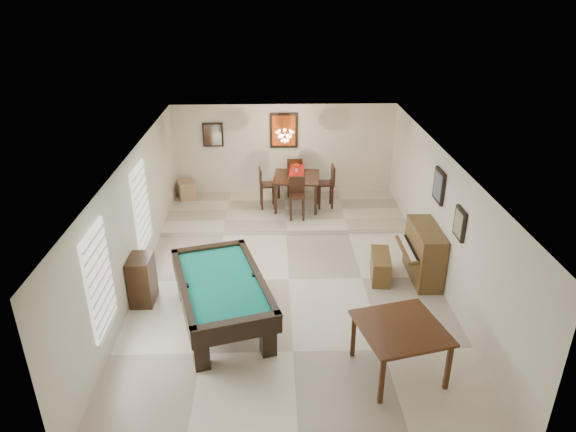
{
  "coord_description": "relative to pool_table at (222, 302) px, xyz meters",
  "views": [
    {
      "loc": [
        -0.28,
        -8.99,
        5.57
      ],
      "look_at": [
        0.0,
        0.6,
        1.15
      ],
      "focal_mm": 32.0,
      "sensor_mm": 36.0,
      "label": 1
    }
  ],
  "objects": [
    {
      "name": "right_picture_lower",
      "position": [
        4.17,
        0.43,
        1.27
      ],
      "size": [
        0.06,
        0.45,
        0.55
      ],
      "primitive_type": "cube",
      "color": "gray",
      "rests_on": "wall_right"
    },
    {
      "name": "right_picture_upper",
      "position": [
        4.17,
        1.73,
        1.47
      ],
      "size": [
        0.06,
        0.55,
        0.65
      ],
      "primitive_type": "cube",
      "color": "slate",
      "rests_on": "wall_right"
    },
    {
      "name": "ground_plane",
      "position": [
        1.21,
        1.43,
        -0.44
      ],
      "size": [
        6.0,
        9.0,
        0.02
      ],
      "primitive_type": "cube",
      "color": "beige"
    },
    {
      "name": "ceiling",
      "position": [
        1.21,
        1.43,
        2.17
      ],
      "size": [
        6.0,
        9.0,
        0.04
      ],
      "primitive_type": "cube",
      "color": "white",
      "rests_on": "wall_back"
    },
    {
      "name": "dining_table",
      "position": [
        1.52,
        4.88,
        0.17
      ],
      "size": [
        1.26,
        1.26,
        0.97
      ],
      "primitive_type": null,
      "rotation": [
        0.0,
        0.0,
        -0.09
      ],
      "color": "black",
      "rests_on": "dining_step"
    },
    {
      "name": "chandelier",
      "position": [
        1.21,
        4.63,
        1.77
      ],
      "size": [
        0.44,
        0.44,
        0.6
      ],
      "primitive_type": null,
      "color": "#FFE5B2",
      "rests_on": "ceiling"
    },
    {
      "name": "square_table",
      "position": [
        2.82,
        -1.33,
        -0.01
      ],
      "size": [
        1.48,
        1.48,
        0.85
      ],
      "primitive_type": null,
      "rotation": [
        0.0,
        0.0,
        0.24
      ],
      "color": "#381D0E",
      "rests_on": "ground_plane"
    },
    {
      "name": "dining_chair_west",
      "position": [
        0.76,
        4.85,
        0.23
      ],
      "size": [
        0.45,
        0.45,
        1.09
      ],
      "primitive_type": null,
      "rotation": [
        0.0,
        0.0,
        1.68
      ],
      "color": "black",
      "rests_on": "dining_step"
    },
    {
      "name": "dining_chair_south",
      "position": [
        1.5,
        4.13,
        0.21
      ],
      "size": [
        0.39,
        0.39,
        1.05
      ],
      "primitive_type": null,
      "rotation": [
        0.0,
        0.0,
        -0.0
      ],
      "color": "black",
      "rests_on": "dining_step"
    },
    {
      "name": "back_painting",
      "position": [
        1.21,
        5.89,
        1.47
      ],
      "size": [
        0.75,
        0.06,
        0.95
      ],
      "primitive_type": "cube",
      "color": "#D84C14",
      "rests_on": "wall_back"
    },
    {
      "name": "dining_step",
      "position": [
        1.21,
        4.68,
        -0.37
      ],
      "size": [
        6.0,
        2.5,
        0.12
      ],
      "primitive_type": "cube",
      "color": "beige",
      "rests_on": "ground_plane"
    },
    {
      "name": "wall_back",
      "position": [
        1.21,
        5.93,
        0.87
      ],
      "size": [
        6.0,
        0.04,
        2.6
      ],
      "primitive_type": "cube",
      "color": "silver",
      "rests_on": "ground_plane"
    },
    {
      "name": "dining_chair_east",
      "position": [
        2.27,
        4.85,
        0.25
      ],
      "size": [
        0.44,
        0.44,
        1.13
      ],
      "primitive_type": null,
      "rotation": [
        0.0,
        0.0,
        -1.52
      ],
      "color": "black",
      "rests_on": "dining_step"
    },
    {
      "name": "wall_right",
      "position": [
        4.21,
        1.43,
        0.87
      ],
      "size": [
        0.04,
        9.0,
        2.6
      ],
      "primitive_type": "cube",
      "color": "silver",
      "rests_on": "ground_plane"
    },
    {
      "name": "window_left_rear",
      "position": [
        -1.76,
        2.03,
        0.97
      ],
      "size": [
        0.06,
        1.0,
        1.7
      ],
      "primitive_type": "cube",
      "color": "white",
      "rests_on": "wall_left"
    },
    {
      "name": "window_left_front",
      "position": [
        -1.76,
        -0.77,
        0.97
      ],
      "size": [
        0.06,
        1.0,
        1.7
      ],
      "primitive_type": "cube",
      "color": "white",
      "rests_on": "wall_left"
    },
    {
      "name": "upright_piano",
      "position": [
        3.82,
        1.43,
        0.13
      ],
      "size": [
        0.75,
        1.35,
        1.12
      ],
      "primitive_type": null,
      "color": "brown",
      "rests_on": "ground_plane"
    },
    {
      "name": "piano_bench",
      "position": [
        3.08,
        1.45,
        -0.18
      ],
      "size": [
        0.48,
        0.97,
        0.52
      ],
      "primitive_type": "cube",
      "rotation": [
        0.0,
        0.0,
        -0.13
      ],
      "color": "brown",
      "rests_on": "ground_plane"
    },
    {
      "name": "wall_left",
      "position": [
        -1.79,
        1.43,
        0.87
      ],
      "size": [
        0.04,
        9.0,
        2.6
      ],
      "primitive_type": "cube",
      "color": "silver",
      "rests_on": "ground_plane"
    },
    {
      "name": "corner_bench",
      "position": [
        -1.46,
        5.53,
        -0.08
      ],
      "size": [
        0.58,
        0.64,
        0.48
      ],
      "primitive_type": "cube",
      "rotation": [
        0.0,
        0.0,
        0.35
      ],
      "color": "#A97F5C",
      "rests_on": "dining_step"
    },
    {
      "name": "wall_front",
      "position": [
        1.21,
        -3.07,
        0.87
      ],
      "size": [
        6.0,
        0.04,
        2.6
      ],
      "primitive_type": "cube",
      "color": "silver",
      "rests_on": "ground_plane"
    },
    {
      "name": "apothecary_chest",
      "position": [
        -1.56,
        0.74,
        0.03
      ],
      "size": [
        0.42,
        0.62,
        0.93
      ],
      "primitive_type": "cube",
      "color": "black",
      "rests_on": "ground_plane"
    },
    {
      "name": "pool_table",
      "position": [
        0.0,
        0.0,
        0.0
      ],
      "size": [
        2.07,
        2.89,
        0.87
      ],
      "primitive_type": null,
      "rotation": [
        0.0,
        0.0,
        0.28
      ],
      "color": "black",
      "rests_on": "ground_plane"
    },
    {
      "name": "dining_chair_north",
      "position": [
        1.5,
        5.67,
        0.24
      ],
      "size": [
        0.41,
        0.41,
        1.11
      ],
      "primitive_type": null,
      "rotation": [
        0.0,
        0.0,
        3.14
      ],
      "color": "black",
      "rests_on": "dining_step"
    },
    {
      "name": "flower_vase",
      "position": [
        1.52,
        4.88,
        0.76
      ],
      "size": [
        0.13,
        0.13,
        0.22
      ],
      "primitive_type": null,
      "rotation": [
        0.0,
        0.0,
        -0.03
      ],
      "color": "#AD280E",
      "rests_on": "dining_table"
    },
    {
      "name": "back_mirror",
      "position": [
        -0.69,
        5.89,
        1.37
      ],
      "size": [
        0.55,
        0.06,
        0.65
      ],
      "primitive_type": "cube",
      "color": "white",
      "rests_on": "wall_back"
    }
  ]
}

